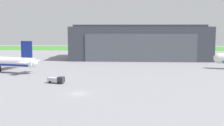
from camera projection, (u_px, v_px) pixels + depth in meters
ground_plane at (78, 94)px, 72.44m from camera, size 440.00×440.00×0.00m
grass_field_strip at (114, 48)px, 249.28m from camera, size 440.00×56.00×0.08m
maintenance_hangar at (139, 42)px, 159.70m from camera, size 72.59×35.99×18.67m
ops_van at (57, 80)px, 86.19m from camera, size 5.40×3.22×2.05m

